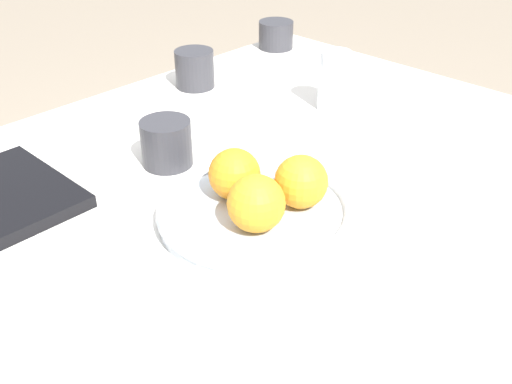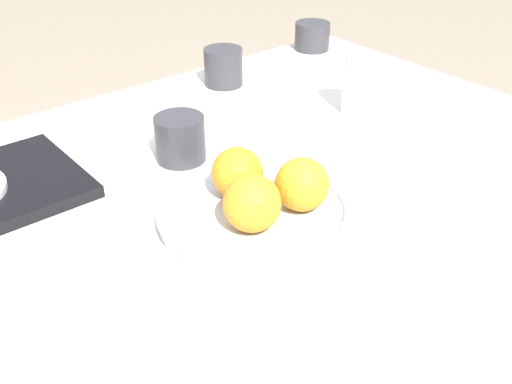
# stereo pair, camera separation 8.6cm
# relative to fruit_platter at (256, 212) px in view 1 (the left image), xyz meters

# --- Properties ---
(table) EXTENTS (1.30, 0.84, 0.76)m
(table) POSITION_rel_fruit_platter_xyz_m (0.08, 0.16, -0.40)
(table) COLOR silver
(table) RESTS_ON ground_plane
(fruit_platter) EXTENTS (0.29, 0.29, 0.03)m
(fruit_platter) POSITION_rel_fruit_platter_xyz_m (0.00, 0.00, 0.00)
(fruit_platter) COLOR #B2BCC6
(fruit_platter) RESTS_ON table
(orange_0) EXTENTS (0.08, 0.08, 0.08)m
(orange_0) POSITION_rel_fruit_platter_xyz_m (-0.03, -0.03, 0.05)
(orange_0) COLOR orange
(orange_0) RESTS_ON fruit_platter
(orange_1) EXTENTS (0.08, 0.08, 0.08)m
(orange_1) POSITION_rel_fruit_platter_xyz_m (0.05, -0.04, 0.05)
(orange_1) COLOR orange
(orange_1) RESTS_ON fruit_platter
(orange_2) EXTENTS (0.08, 0.08, 0.08)m
(orange_2) POSITION_rel_fruit_platter_xyz_m (0.00, 0.05, 0.04)
(orange_2) COLOR orange
(orange_2) RESTS_ON fruit_platter
(water_glass) EXTENTS (0.06, 0.06, 0.12)m
(water_glass) POSITION_rel_fruit_platter_xyz_m (0.41, 0.17, 0.04)
(water_glass) COLOR silver
(water_glass) RESTS_ON table
(cup_0) EXTENTS (0.09, 0.09, 0.07)m
(cup_0) POSITION_rel_fruit_platter_xyz_m (0.61, 0.52, 0.02)
(cup_0) COLOR #333338
(cup_0) RESTS_ON table
(cup_1) EXTENTS (0.09, 0.09, 0.08)m
(cup_1) POSITION_rel_fruit_platter_xyz_m (0.02, 0.23, 0.02)
(cup_1) COLOR #333338
(cup_1) RESTS_ON table
(cup_2) EXTENTS (0.09, 0.09, 0.08)m
(cup_2) POSITION_rel_fruit_platter_xyz_m (0.29, 0.46, 0.03)
(cup_2) COLOR #333338
(cup_2) RESTS_ON table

